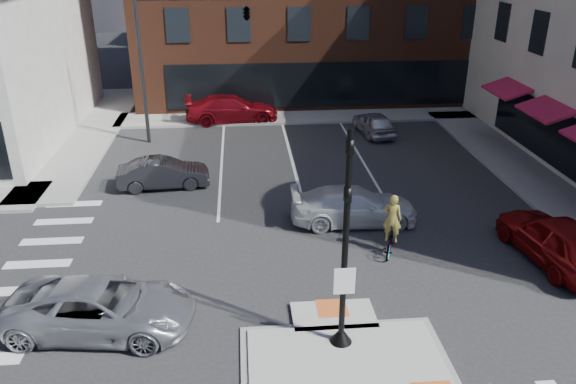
{
  "coord_description": "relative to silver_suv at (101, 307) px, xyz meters",
  "views": [
    {
      "loc": [
        -2.47,
        -11.61,
        9.94
      ],
      "look_at": [
        -0.93,
        6.18,
        2.0
      ],
      "focal_mm": 35.0,
      "sensor_mm": 36.0,
      "label": 1
    }
  ],
  "objects": [
    {
      "name": "ground",
      "position": [
        6.52,
        -1.66,
        -0.72
      ],
      "size": [
        120.0,
        120.0,
        0.0
      ],
      "primitive_type": "plane",
      "color": "#28282B",
      "rests_on": "ground"
    },
    {
      "name": "bg_car_dark",
      "position": [
        0.56,
        10.03,
        -0.06
      ],
      "size": [
        4.08,
        1.74,
        1.31
      ],
      "primitive_type": "imported",
      "rotation": [
        0.0,
        0.0,
        1.66
      ],
      "color": "#29292F",
      "rests_on": "ground"
    },
    {
      "name": "cyclist",
      "position": [
        9.1,
        3.51,
        0.02
      ],
      "size": [
        1.22,
        1.84,
        2.2
      ],
      "rotation": [
        0.0,
        0.0,
        2.76
      ],
      "color": "#3F3F44",
      "rests_on": "ground"
    },
    {
      "name": "red_sedan",
      "position": [
        14.49,
        2.45,
        0.11
      ],
      "size": [
        2.56,
        5.08,
        1.66
      ],
      "primitive_type": "imported",
      "rotation": [
        0.0,
        0.0,
        3.27
      ],
      "color": "maroon",
      "rests_on": "ground"
    },
    {
      "name": "white_pickup",
      "position": [
        8.26,
        5.91,
        -0.02
      ],
      "size": [
        4.89,
        2.09,
        1.41
      ],
      "primitive_type": "imported",
      "rotation": [
        0.0,
        0.0,
        1.55
      ],
      "color": "silver",
      "rests_on": "ground"
    },
    {
      "name": "sidewalk_e",
      "position": [
        17.32,
        8.34,
        -0.64
      ],
      "size": [
        3.0,
        24.0,
        0.15
      ],
      "primitive_type": "cube",
      "color": "gray",
      "rests_on": "ground"
    },
    {
      "name": "mast_arm_signal",
      "position": [
        3.05,
        16.34,
        5.49
      ],
      "size": [
        6.1,
        2.24,
        8.0
      ],
      "color": "black",
      "rests_on": "ground"
    },
    {
      "name": "refuge_island",
      "position": [
        6.52,
        -1.92,
        -0.67
      ],
      "size": [
        5.4,
        4.65,
        0.13
      ],
      "color": "gray",
      "rests_on": "ground"
    },
    {
      "name": "bg_car_silver",
      "position": [
        11.52,
        16.67,
        -0.07
      ],
      "size": [
        2.06,
        3.99,
        1.3
      ],
      "primitive_type": "imported",
      "rotation": [
        0.0,
        0.0,
        3.29
      ],
      "color": "silver",
      "rests_on": "ground"
    },
    {
      "name": "bg_car_red",
      "position": [
        3.53,
        19.84,
        0.08
      ],
      "size": [
        5.66,
        2.63,
        1.6
      ],
      "primitive_type": "imported",
      "rotation": [
        0.0,
        0.0,
        1.64
      ],
      "color": "maroon",
      "rests_on": "ground"
    },
    {
      "name": "sidewalk_n",
      "position": [
        9.52,
        20.34,
        -0.64
      ],
      "size": [
        26.0,
        3.0,
        0.15
      ],
      "primitive_type": "cube",
      "color": "gray",
      "rests_on": "ground"
    },
    {
      "name": "silver_suv",
      "position": [
        0.0,
        0.0,
        0.0
      ],
      "size": [
        5.43,
        3.02,
        1.44
      ],
      "primitive_type": "imported",
      "rotation": [
        0.0,
        0.0,
        1.44
      ],
      "color": "#B9BAC1",
      "rests_on": "ground"
    },
    {
      "name": "signal_pole",
      "position": [
        6.52,
        -1.27,
        1.64
      ],
      "size": [
        0.6,
        0.6,
        5.98
      ],
      "color": "black",
      "rests_on": "refuge_island"
    }
  ]
}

